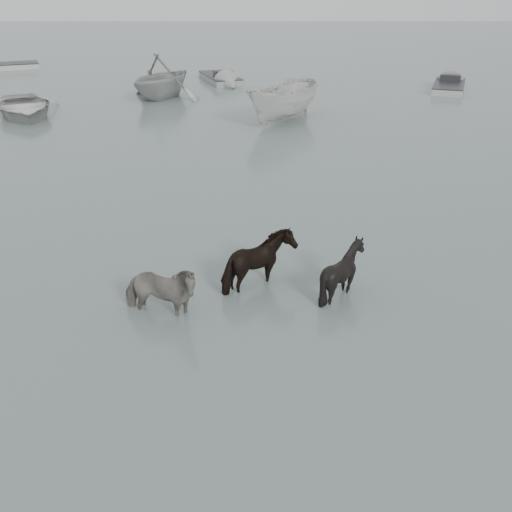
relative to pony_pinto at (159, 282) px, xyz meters
name	(u,v)px	position (x,y,z in m)	size (l,w,h in m)	color
ground	(191,319)	(0.63, -0.21, -0.74)	(140.00, 140.00, 0.00)	slate
pony_pinto	(159,282)	(0.00, 0.00, 0.00)	(0.79, 1.74, 1.47)	black
pony_dark	(260,257)	(2.05, 1.20, 0.01)	(1.48, 1.27, 1.49)	black
pony_black	(343,264)	(3.83, 0.90, -0.03)	(1.14, 1.29, 1.42)	black
rowboat_lead	(23,104)	(-8.94, 18.62, -0.20)	(3.67, 5.14, 1.06)	#BCBBB7
rowboat_trail	(162,74)	(-2.95, 22.81, 0.48)	(4.00, 4.63, 2.44)	#A7AAA7
boat_small	(283,100)	(3.21, 17.46, 0.22)	(1.85, 4.93, 1.90)	silver
skiff_port	(449,83)	(12.81, 25.06, -0.36)	(5.65, 1.60, 0.75)	#A6A8A6
skiff_outer	(3,63)	(-14.92, 32.66, -0.36)	(6.24, 1.60, 0.75)	#B7B7B2
skiff_mid	(220,75)	(-0.16, 27.87, -0.36)	(5.59, 1.60, 0.75)	gray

